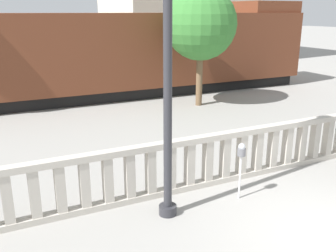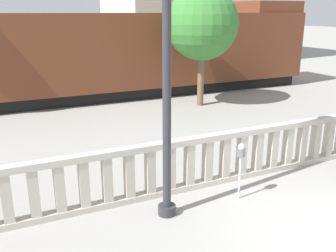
# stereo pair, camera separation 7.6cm
# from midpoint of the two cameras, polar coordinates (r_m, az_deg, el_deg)

# --- Properties ---
(balustrade) EXTENTS (16.57, 0.24, 1.28)m
(balustrade) POSITION_cam_midpoint_polar(r_m,az_deg,el_deg) (9.54, 11.37, -4.23)
(balustrade) COLOR #BCB5A8
(balustrade) RESTS_ON ground
(lamppost) EXTENTS (0.38, 0.38, 6.95)m
(lamppost) POSITION_cam_midpoint_polar(r_m,az_deg,el_deg) (6.93, 0.13, 14.66)
(lamppost) COLOR #2D2D33
(lamppost) RESTS_ON ground
(parking_meter) EXTENTS (0.18, 0.18, 1.32)m
(parking_meter) POSITION_cam_midpoint_polar(r_m,az_deg,el_deg) (8.34, 11.32, -4.24)
(parking_meter) COLOR silver
(parking_meter) RESTS_ON ground
(train_near) EXTENTS (19.92, 3.19, 4.58)m
(train_near) POSITION_cam_midpoint_polar(r_m,az_deg,el_deg) (18.70, -6.32, 10.96)
(train_near) COLOR black
(train_near) RESTS_ON ground
(tree_left) EXTENTS (3.09, 3.09, 5.09)m
(tree_left) POSITION_cam_midpoint_polar(r_m,az_deg,el_deg) (16.49, 5.36, 15.20)
(tree_left) COLOR brown
(tree_left) RESTS_ON ground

